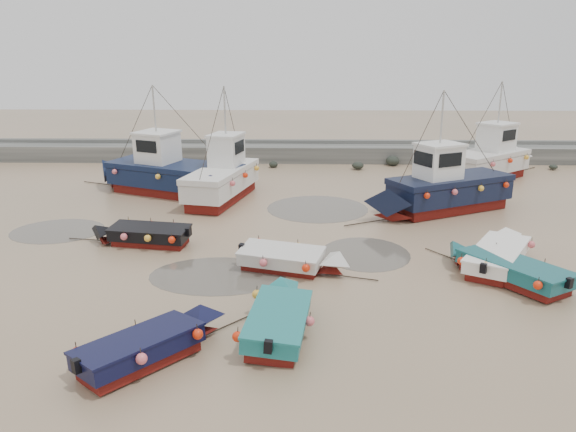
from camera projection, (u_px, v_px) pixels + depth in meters
name	position (u px, v px, depth m)	size (l,w,h in m)	color
ground	(272.00, 269.00, 21.66)	(120.00, 120.00, 0.00)	tan
seawall	(288.00, 153.00, 42.56)	(60.00, 4.92, 1.50)	slate
puddle_a	(218.00, 275.00, 21.09)	(5.17, 5.17, 0.01)	#554F45
puddle_b	(365.00, 254.00, 23.33)	(3.70, 3.70, 0.01)	#554F45
puddle_c	(58.00, 231.00, 26.27)	(4.29, 4.29, 0.01)	#554F45
puddle_d	(317.00, 208.00, 29.98)	(5.40, 5.40, 0.01)	#554F45
dinghy_1	(152.00, 342.00, 15.17)	(4.32, 4.63, 1.43)	maroon
dinghy_2	(279.00, 315.00, 16.73)	(2.26, 5.84, 1.43)	maroon
dinghy_3	(500.00, 252.00, 21.92)	(4.10, 5.96, 1.43)	maroon
dinghy_4	(142.00, 232.00, 24.31)	(5.69, 2.28, 1.43)	maroon
dinghy_5	(291.00, 257.00, 21.39)	(5.33, 2.67, 1.43)	maroon
dinghy_6	(505.00, 266.00, 20.56)	(4.32, 5.67, 1.43)	maroon
cabin_boat_0	(166.00, 172.00, 32.83)	(10.76, 6.28, 6.22)	maroon
cabin_boat_1	(226.00, 175.00, 31.72)	(4.06, 9.65, 6.22)	maroon
cabin_boat_2	(441.00, 187.00, 28.89)	(9.19, 5.69, 6.22)	maroon
cabin_boat_3	(492.00, 158.00, 36.66)	(7.92, 6.74, 6.22)	maroon
person	(211.00, 210.00, 29.74)	(0.69, 0.45, 1.90)	#1D1E3D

